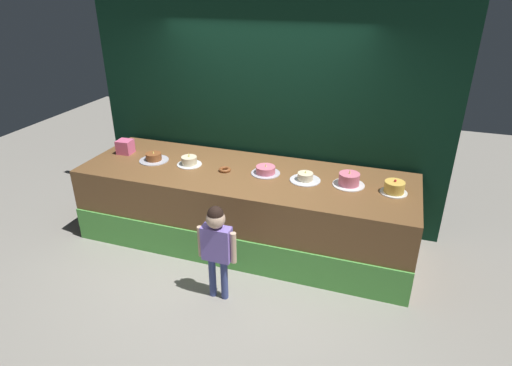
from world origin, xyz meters
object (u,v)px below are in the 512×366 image
Objects in this scene: cake_center_left at (266,170)px; cake_far_right at (394,188)px; child_figure at (217,241)px; cake_right at (349,180)px; donut at (225,170)px; cake_center_right at (305,178)px; cake_far_left at (154,158)px; cake_left at (189,161)px; pink_box at (125,147)px.

cake_center_left is 1.41m from cake_far_right.
cake_right is at bearing 46.92° from child_figure.
cake_right is (1.41, 0.09, 0.05)m from donut.
cake_far_right reaches higher than cake_center_right.
cake_far_left is 1.20× the size of cake_left.
child_figure is 1.69m from cake_far_left.
child_figure reaches higher than cake_center_right.
cake_right is 1.23× the size of cake_far_right.
cake_right reaches higher than donut.
donut is at bearing -177.14° from cake_center_right.
cake_right is at bearing 0.05° from cake_center_left.
child_figure is at bearing -71.75° from donut.
cake_right is (2.35, 0.08, 0.02)m from cake_far_left.
donut is at bearing -178.40° from cake_far_right.
cake_center_left is 0.97× the size of cake_right.
cake_right is at bearing -0.51° from pink_box.
cake_center_right is at bearing -4.53° from cake_center_left.
child_figure reaches higher than cake_far_left.
pink_box is at bearing 167.72° from cake_far_left.
child_figure is 1.18m from cake_center_left.
donut is 0.94m from cake_far_left.
cake_right reaches higher than child_figure.
pink_box is at bearing 179.00° from cake_far_right.
cake_center_right is 1.21× the size of cake_far_right.
pink_box reaches higher than child_figure.
cake_center_left is 0.94m from cake_right.
cake_left is (0.94, -0.08, -0.04)m from pink_box.
cake_far_left is at bearing -178.12° from cake_right.
cake_far_left is at bearing -176.90° from cake_center_left.
cake_far_left is at bearing -177.29° from cake_left.
cake_far_left is 1.07× the size of cake_center_left.
cake_center_left is at bearing 3.29° from cake_left.
cake_right is at bearing 3.45° from donut.
child_figure is 2.91× the size of cake_far_left.
donut is at bearing -176.55° from cake_right.
cake_far_right is (2.82, 0.04, 0.02)m from cake_far_left.
donut is at bearing -3.66° from cake_left.
cake_center_right is (1.88, 0.04, -0.00)m from cake_far_left.
cake_center_right is (0.94, 0.05, 0.02)m from donut.
cake_right is (1.88, 0.06, 0.02)m from cake_left.
pink_box is 0.48m from cake_far_left.
cake_left is at bearing -179.45° from cake_far_right.
cake_left is 0.86× the size of cake_right.
cake_left reaches higher than cake_center_right.
pink_box is at bearing 175.13° from cake_left.
child_figure is 2.13m from pink_box.
cake_far_right is at bearing 0.55° from cake_left.
child_figure is at bearing -118.36° from cake_center_right.
cake_left is at bearing -176.71° from cake_center_left.
child_figure is 7.30× the size of donut.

